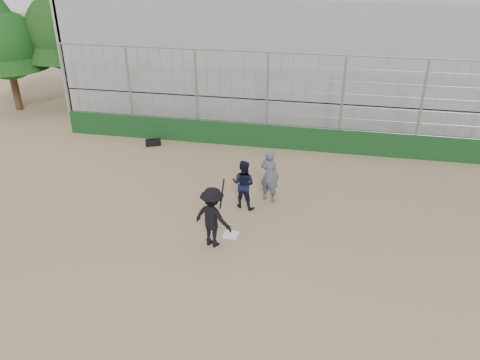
% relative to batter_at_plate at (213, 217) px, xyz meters
% --- Properties ---
extents(ground, '(90.00, 90.00, 0.00)m').
position_rel_batter_at_plate_xyz_m(ground, '(0.39, 0.56, -0.91)').
color(ground, '#7F6344').
rests_on(ground, ground).
extents(home_plate, '(0.44, 0.44, 0.02)m').
position_rel_batter_at_plate_xyz_m(home_plate, '(0.39, 0.56, -0.90)').
color(home_plate, white).
rests_on(home_plate, ground).
extents(backstop, '(18.10, 0.25, 4.04)m').
position_rel_batter_at_plate_xyz_m(backstop, '(0.39, 7.56, 0.05)').
color(backstop, '#113716').
rests_on(backstop, ground).
extents(bleachers, '(20.25, 6.70, 6.98)m').
position_rel_batter_at_plate_xyz_m(bleachers, '(0.39, 12.51, 2.02)').
color(bleachers, gray).
rests_on(bleachers, ground).
extents(tree_left, '(4.48, 4.48, 7.00)m').
position_rel_batter_at_plate_xyz_m(tree_left, '(-10.61, 11.56, 3.48)').
color(tree_left, '#3D2616').
rests_on(tree_left, ground).
extents(tree_right, '(3.84, 3.84, 6.00)m').
position_rel_batter_at_plate_xyz_m(tree_right, '(-13.11, 10.06, 2.85)').
color(tree_right, '#3A2515').
rests_on(tree_right, ground).
extents(batter_at_plate, '(1.33, 1.03, 1.96)m').
position_rel_batter_at_plate_xyz_m(batter_at_plate, '(0.00, 0.00, 0.00)').
color(batter_at_plate, black).
rests_on(batter_at_plate, ground).
extents(catcher_crouched, '(0.97, 0.85, 1.14)m').
position_rel_batter_at_plate_xyz_m(catcher_crouched, '(0.43, 2.27, -0.34)').
color(catcher_crouched, black).
rests_on(catcher_crouched, ground).
extents(umpire, '(0.78, 0.65, 1.66)m').
position_rel_batter_at_plate_xyz_m(umpire, '(1.19, 2.91, -0.08)').
color(umpire, '#4E5563').
rests_on(umpire, ground).
extents(equipment_bag, '(0.70, 0.52, 0.31)m').
position_rel_batter_at_plate_xyz_m(equipment_bag, '(-4.40, 6.73, -0.77)').
color(equipment_bag, black).
rests_on(equipment_bag, ground).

